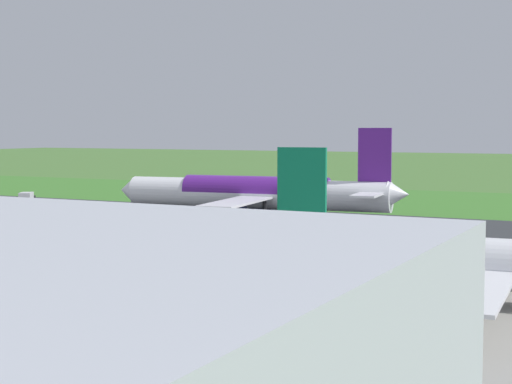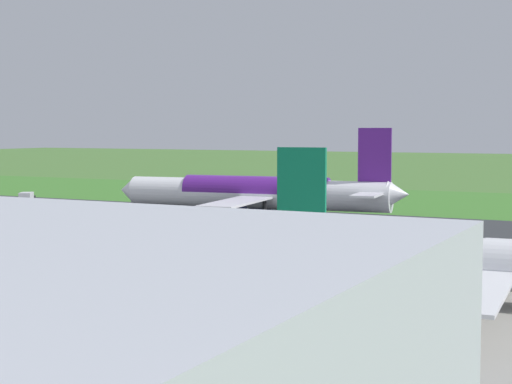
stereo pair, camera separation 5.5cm
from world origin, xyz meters
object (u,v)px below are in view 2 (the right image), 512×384
at_px(no_stopping_sign, 292,195).
at_px(airliner_main, 258,193).
at_px(traffic_cone_orange, 285,198).
at_px(airliner_parked_near, 496,263).
at_px(service_truck_baggage, 27,198).

bearing_deg(no_stopping_sign, airliner_main, 102.97).
xyz_separation_m(no_stopping_sign, traffic_cone_orange, (4.80, -6.81, -1.30)).
bearing_deg(airliner_main, no_stopping_sign, -77.03).
height_order(airliner_parked_near, no_stopping_sign, airliner_parked_near).
relative_size(airliner_main, airliner_parked_near, 1.14).
distance_m(airliner_parked_near, service_truck_baggage, 116.53).
height_order(airliner_main, service_truck_baggage, airliner_main).
distance_m(airliner_main, airliner_parked_near, 74.12).
height_order(no_stopping_sign, traffic_cone_orange, no_stopping_sign).
bearing_deg(no_stopping_sign, airliner_parked_near, 124.55).
xyz_separation_m(airliner_main, traffic_cone_orange, (11.69, -36.70, -4.08)).
bearing_deg(airliner_main, service_truck_baggage, 0.96).
distance_m(airliner_main, no_stopping_sign, 30.80).
height_order(airliner_main, traffic_cone_orange, airliner_main).
xyz_separation_m(service_truck_baggage, no_stopping_sign, (-46.02, -30.78, 0.17)).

